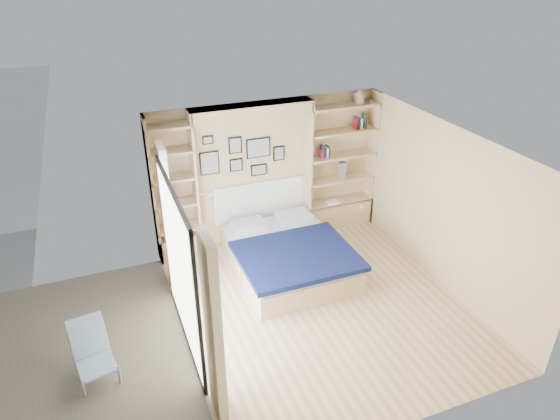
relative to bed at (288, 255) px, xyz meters
name	(u,v)px	position (x,y,z in m)	size (l,w,h in m)	color
ground	(320,304)	(0.10, -1.02, -0.28)	(4.50, 4.50, 0.00)	#D1B084
room_shell	(260,201)	(-0.29, 0.50, 0.80)	(4.50, 4.50, 4.50)	tan
bed	(288,255)	(0.00, 0.00, 0.00)	(1.77, 2.32, 1.07)	tan
photo_gallery	(241,156)	(-0.35, 1.20, 1.32)	(1.48, 0.02, 0.82)	black
reading_lamps	(255,187)	(-0.20, 0.98, 0.82)	(1.92, 0.12, 0.15)	silver
shelf_decor	(330,141)	(1.21, 1.05, 1.42)	(3.51, 0.23, 2.03)	#A51E1E
deck	(58,371)	(-3.50, -1.02, -0.28)	(3.20, 4.00, 0.05)	#6E6351
deck_chair	(93,352)	(-3.05, -1.23, 0.07)	(0.55, 0.79, 0.74)	tan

